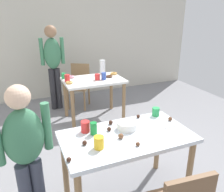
{
  "coord_description": "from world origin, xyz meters",
  "views": [
    {
      "loc": [
        -1.0,
        -1.94,
        1.86
      ],
      "look_at": [
        -0.0,
        0.44,
        0.9
      ],
      "focal_mm": 36.46,
      "sensor_mm": 36.0,
      "label": 1
    }
  ],
  "objects_px": {
    "dining_table_far": "(94,86)",
    "soda_can": "(94,128)",
    "chair_far_table": "(79,83)",
    "person_girl_near": "(26,151)",
    "mixing_bowl": "(127,125)",
    "pitcher_far": "(102,67)",
    "person_adult_far": "(53,60)",
    "dining_table_near": "(127,144)"
  },
  "relations": [
    {
      "from": "chair_far_table",
      "to": "soda_can",
      "type": "height_order",
      "value": "soda_can"
    },
    {
      "from": "dining_table_near",
      "to": "person_adult_far",
      "type": "distance_m",
      "value": 2.71
    },
    {
      "from": "person_girl_near",
      "to": "mixing_bowl",
      "type": "bearing_deg",
      "value": 6.42
    },
    {
      "from": "dining_table_near",
      "to": "chair_far_table",
      "type": "distance_m",
      "value": 2.65
    },
    {
      "from": "person_girl_near",
      "to": "soda_can",
      "type": "relative_size",
      "value": 11.18
    },
    {
      "from": "person_girl_near",
      "to": "soda_can",
      "type": "height_order",
      "value": "person_girl_near"
    },
    {
      "from": "dining_table_far",
      "to": "soda_can",
      "type": "relative_size",
      "value": 8.47
    },
    {
      "from": "dining_table_near",
      "to": "mixing_bowl",
      "type": "bearing_deg",
      "value": 64.32
    },
    {
      "from": "soda_can",
      "to": "dining_table_near",
      "type": "bearing_deg",
      "value": -26.1
    },
    {
      "from": "person_adult_far",
      "to": "mixing_bowl",
      "type": "bearing_deg",
      "value": -83.27
    },
    {
      "from": "mixing_bowl",
      "to": "soda_can",
      "type": "distance_m",
      "value": 0.34
    },
    {
      "from": "person_girl_near",
      "to": "pitcher_far",
      "type": "bearing_deg",
      "value": 56.2
    },
    {
      "from": "chair_far_table",
      "to": "person_adult_far",
      "type": "relative_size",
      "value": 0.53
    },
    {
      "from": "dining_table_near",
      "to": "dining_table_far",
      "type": "xyz_separation_m",
      "value": [
        0.31,
        1.94,
        -0.01
      ]
    },
    {
      "from": "dining_table_far",
      "to": "person_adult_far",
      "type": "distance_m",
      "value": 0.99
    },
    {
      "from": "dining_table_near",
      "to": "person_adult_far",
      "type": "relative_size",
      "value": 0.77
    },
    {
      "from": "mixing_bowl",
      "to": "pitcher_far",
      "type": "distance_m",
      "value": 2.19
    },
    {
      "from": "person_adult_far",
      "to": "pitcher_far",
      "type": "height_order",
      "value": "person_adult_far"
    },
    {
      "from": "soda_can",
      "to": "mixing_bowl",
      "type": "bearing_deg",
      "value": -4.83
    },
    {
      "from": "dining_table_far",
      "to": "mixing_bowl",
      "type": "distance_m",
      "value": 1.85
    },
    {
      "from": "dining_table_far",
      "to": "pitcher_far",
      "type": "height_order",
      "value": "pitcher_far"
    },
    {
      "from": "dining_table_far",
      "to": "mixing_bowl",
      "type": "height_order",
      "value": "mixing_bowl"
    },
    {
      "from": "chair_far_table",
      "to": "person_girl_near",
      "type": "distance_m",
      "value": 2.88
    },
    {
      "from": "dining_table_far",
      "to": "person_girl_near",
      "type": "distance_m",
      "value": 2.29
    },
    {
      "from": "chair_far_table",
      "to": "person_adult_far",
      "type": "distance_m",
      "value": 0.69
    },
    {
      "from": "person_adult_far",
      "to": "soda_can",
      "type": "bearing_deg",
      "value": -90.9
    },
    {
      "from": "chair_far_table",
      "to": "pitcher_far",
      "type": "relative_size",
      "value": 3.35
    },
    {
      "from": "dining_table_near",
      "to": "soda_can",
      "type": "relative_size",
      "value": 10.26
    },
    {
      "from": "dining_table_far",
      "to": "pitcher_far",
      "type": "xyz_separation_m",
      "value": [
        0.28,
        0.3,
        0.25
      ]
    },
    {
      "from": "dining_table_near",
      "to": "soda_can",
      "type": "xyz_separation_m",
      "value": [
        -0.29,
        0.14,
        0.17
      ]
    },
    {
      "from": "mixing_bowl",
      "to": "chair_far_table",
      "type": "bearing_deg",
      "value": 86.06
    },
    {
      "from": "dining_table_far",
      "to": "mixing_bowl",
      "type": "bearing_deg",
      "value": -97.91
    },
    {
      "from": "dining_table_near",
      "to": "chair_far_table",
      "type": "height_order",
      "value": "chair_far_table"
    },
    {
      "from": "dining_table_near",
      "to": "pitcher_far",
      "type": "xyz_separation_m",
      "value": [
        0.59,
        2.24,
        0.24
      ]
    },
    {
      "from": "dining_table_near",
      "to": "pitcher_far",
      "type": "height_order",
      "value": "pitcher_far"
    },
    {
      "from": "pitcher_far",
      "to": "mixing_bowl",
      "type": "bearing_deg",
      "value": -104.12
    },
    {
      "from": "mixing_bowl",
      "to": "dining_table_far",
      "type": "bearing_deg",
      "value": 82.09
    },
    {
      "from": "dining_table_far",
      "to": "chair_far_table",
      "type": "distance_m",
      "value": 0.71
    },
    {
      "from": "dining_table_near",
      "to": "pitcher_far",
      "type": "relative_size",
      "value": 4.82
    },
    {
      "from": "dining_table_far",
      "to": "person_girl_near",
      "type": "bearing_deg",
      "value": -122.08
    },
    {
      "from": "person_girl_near",
      "to": "soda_can",
      "type": "bearing_deg",
      "value": 12.49
    },
    {
      "from": "chair_far_table",
      "to": "soda_can",
      "type": "bearing_deg",
      "value": -101.68
    }
  ]
}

